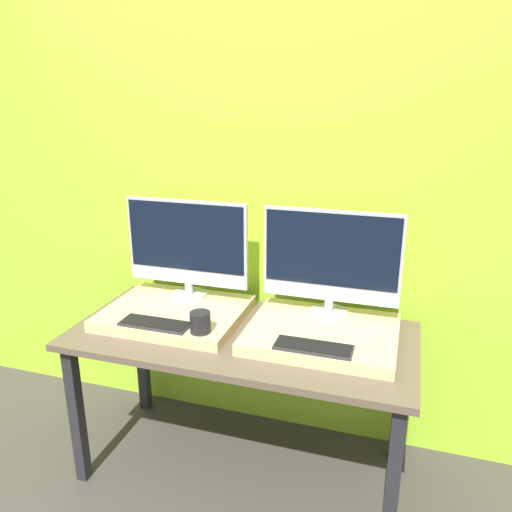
% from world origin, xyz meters
% --- Properties ---
extents(wall_back, '(8.00, 0.04, 2.60)m').
position_xyz_m(wall_back, '(0.00, 0.76, 1.30)').
color(wall_back, '#9ED12D').
rests_on(wall_back, ground_plane).
extents(workbench, '(1.48, 0.69, 0.71)m').
position_xyz_m(workbench, '(0.00, 0.35, 0.63)').
color(workbench, brown).
rests_on(workbench, ground_plane).
extents(wooden_riser_left, '(0.62, 0.50, 0.05)m').
position_xyz_m(wooden_riser_left, '(-0.34, 0.39, 0.73)').
color(wooden_riser_left, '#D6B77F').
rests_on(wooden_riser_left, workbench).
extents(monitor_left, '(0.60, 0.17, 0.47)m').
position_xyz_m(monitor_left, '(-0.34, 0.55, 1.01)').
color(monitor_left, '#B2B2B7').
rests_on(monitor_left, wooden_riser_left).
extents(keyboard_left, '(0.30, 0.11, 0.01)m').
position_xyz_m(keyboard_left, '(-0.34, 0.21, 0.76)').
color(keyboard_left, '#2D2D2D').
rests_on(keyboard_left, wooden_riser_left).
extents(mug, '(0.09, 0.09, 0.09)m').
position_xyz_m(mug, '(-0.13, 0.21, 0.80)').
color(mug, black).
rests_on(mug, wooden_riser_left).
extents(wooden_riser_right, '(0.62, 0.50, 0.05)m').
position_xyz_m(wooden_riser_right, '(0.34, 0.39, 0.73)').
color(wooden_riser_right, '#D6B77F').
rests_on(wooden_riser_right, workbench).
extents(monitor_right, '(0.60, 0.17, 0.47)m').
position_xyz_m(monitor_right, '(0.34, 0.55, 1.01)').
color(monitor_right, '#B2B2B7').
rests_on(monitor_right, wooden_riser_right).
extents(keyboard_right, '(0.30, 0.11, 0.01)m').
position_xyz_m(keyboard_right, '(0.34, 0.21, 0.76)').
color(keyboard_right, '#2D2D2D').
rests_on(keyboard_right, wooden_riser_right).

